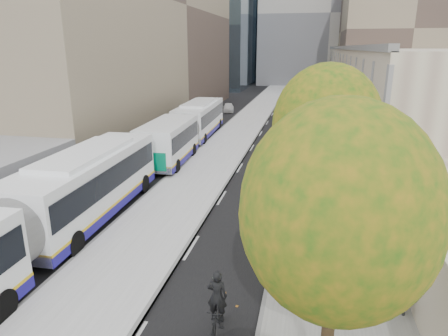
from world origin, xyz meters
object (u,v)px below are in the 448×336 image
(bus_far, at_px, (188,127))
(distant_car, at_px, (228,108))
(cyclist, at_px, (217,310))
(bus_shelter, at_px, (383,226))
(bus_near, at_px, (32,220))

(bus_far, bearing_deg, distant_car, 88.99)
(cyclist, bearing_deg, distant_car, 102.28)
(bus_shelter, bearing_deg, bus_near, -174.51)
(bus_shelter, xyz_separation_m, distant_car, (-13.20, 37.87, -1.60))
(distant_car, bearing_deg, bus_shelter, -81.61)
(distant_car, bearing_deg, bus_far, -99.67)
(distant_car, bearing_deg, bus_near, -100.60)
(bus_shelter, bearing_deg, bus_far, 124.48)
(bus_near, xyz_separation_m, distant_car, (-0.15, 39.13, -1.17))
(distant_car, bearing_deg, cyclist, -89.81)
(cyclist, bearing_deg, bus_near, 163.22)
(bus_shelter, relative_size, cyclist, 2.13)
(bus_near, distance_m, bus_far, 19.91)
(bus_shelter, relative_size, distant_car, 1.28)
(cyclist, bearing_deg, bus_far, 110.23)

